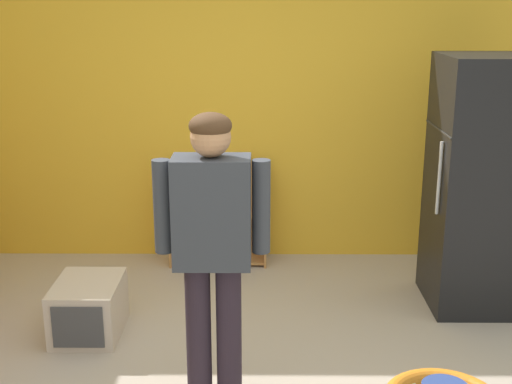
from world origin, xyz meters
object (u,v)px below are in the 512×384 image
at_px(bookshelf, 212,219).
at_px(pet_carrier, 88,308).
at_px(standing_person, 213,243).
at_px(refrigerator, 485,184).

bearing_deg(bookshelf, pet_carrier, -119.04).
distance_m(bookshelf, pet_carrier, 1.50).
distance_m(standing_person, pet_carrier, 1.51).
relative_size(refrigerator, standing_person, 1.10).
distance_m(refrigerator, standing_person, 2.29).
bearing_deg(pet_carrier, bookshelf, 60.96).
bearing_deg(refrigerator, pet_carrier, -169.39).
xyz_separation_m(refrigerator, pet_carrier, (-2.69, -0.50, -0.71)).
height_order(bookshelf, pet_carrier, bookshelf).
xyz_separation_m(bookshelf, pet_carrier, (-0.72, -1.30, -0.19)).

